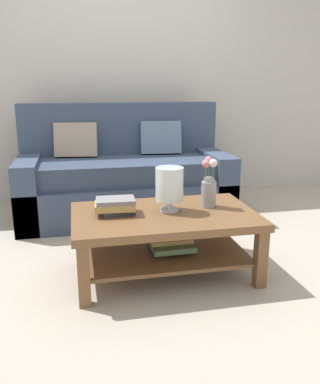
{
  "coord_description": "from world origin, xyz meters",
  "views": [
    {
      "loc": [
        -0.55,
        -2.85,
        1.24
      ],
      "look_at": [
        0.0,
        -0.27,
        0.53
      ],
      "focal_mm": 37.55,
      "sensor_mm": 36.0,
      "label": 1
    }
  ],
  "objects_px": {
    "couch": "(124,178)",
    "flower_pitcher": "(209,186)",
    "coffee_table": "(165,230)",
    "book_stack_main": "(116,206)",
    "glass_hurricane_vase": "(169,185)"
  },
  "relations": [
    {
      "from": "couch",
      "to": "flower_pitcher",
      "type": "distance_m",
      "value": 1.36
    },
    {
      "from": "coffee_table",
      "to": "flower_pitcher",
      "type": "bearing_deg",
      "value": 12.21
    },
    {
      "from": "couch",
      "to": "book_stack_main",
      "type": "bearing_deg",
      "value": -99.38
    },
    {
      "from": "couch",
      "to": "flower_pitcher",
      "type": "height_order",
      "value": "couch"
    },
    {
      "from": "book_stack_main",
      "to": "glass_hurricane_vase",
      "type": "xyz_separation_m",
      "value": [
        0.35,
        -0.0,
        0.12
      ]
    },
    {
      "from": "flower_pitcher",
      "to": "glass_hurricane_vase",
      "type": "bearing_deg",
      "value": -172.78
    },
    {
      "from": "couch",
      "to": "flower_pitcher",
      "type": "relative_size",
      "value": 5.66
    },
    {
      "from": "book_stack_main",
      "to": "flower_pitcher",
      "type": "relative_size",
      "value": 0.77
    },
    {
      "from": "glass_hurricane_vase",
      "to": "flower_pitcher",
      "type": "height_order",
      "value": "flower_pitcher"
    },
    {
      "from": "couch",
      "to": "book_stack_main",
      "type": "relative_size",
      "value": 7.31
    },
    {
      "from": "couch",
      "to": "glass_hurricane_vase",
      "type": "distance_m",
      "value": 1.34
    },
    {
      "from": "book_stack_main",
      "to": "flower_pitcher",
      "type": "xyz_separation_m",
      "value": [
        0.64,
        0.03,
        0.09
      ]
    },
    {
      "from": "book_stack_main",
      "to": "coffee_table",
      "type": "bearing_deg",
      "value": -6.72
    },
    {
      "from": "couch",
      "to": "flower_pitcher",
      "type": "bearing_deg",
      "value": -71.73
    },
    {
      "from": "coffee_table",
      "to": "book_stack_main",
      "type": "bearing_deg",
      "value": 173.28
    }
  ]
}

